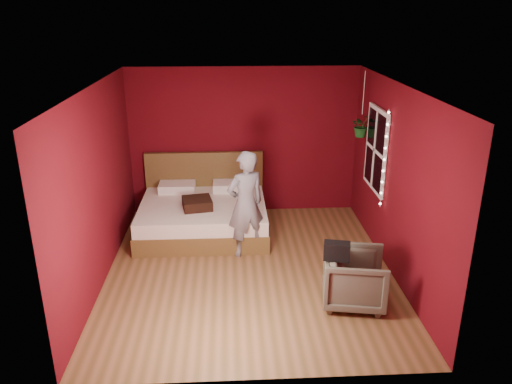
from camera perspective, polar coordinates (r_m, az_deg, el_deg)
name	(u,v)px	position (r m, az deg, el deg)	size (l,w,h in m)	color
floor	(249,270)	(7.23, -0.75, -8.85)	(4.50, 4.50, 0.00)	brown
room_walls	(249,157)	(6.58, -0.82, 4.01)	(4.04, 4.54, 2.62)	#590913
window	(376,150)	(7.81, 13.52, 4.74)	(0.05, 0.97, 1.27)	white
fairy_lights	(384,160)	(7.32, 14.45, 3.61)	(0.04, 0.04, 1.45)	silver
bed	(203,213)	(8.38, -6.02, -2.42)	(2.07, 1.76, 1.14)	brown
person	(246,204)	(7.33, -1.20, -1.40)	(0.59, 0.39, 1.62)	gray
armchair	(355,278)	(6.44, 11.22, -9.66)	(0.75, 0.77, 0.70)	#595746
handbag	(337,251)	(6.05, 9.22, -6.67)	(0.31, 0.15, 0.22)	black
throw_pillow	(197,203)	(7.99, -6.74, -1.30)	(0.45, 0.45, 0.16)	black
hanging_plant	(361,126)	(8.29, 11.95, 7.44)	(0.41, 0.38, 1.05)	silver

